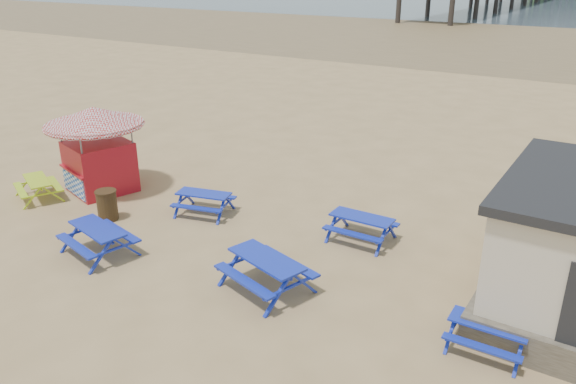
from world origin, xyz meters
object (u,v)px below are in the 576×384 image
Objects in this scene: picnic_table_blue_a at (204,203)px; ice_cream_kiosk at (96,139)px; picnic_table_yellow at (38,189)px; picnic_table_blue_b at (361,228)px; litter_bin at (107,205)px.

ice_cream_kiosk is (-4.34, -0.37, 1.52)m from picnic_table_blue_a.
picnic_table_yellow is at bearing -174.48° from picnic_table_blue_a.
picnic_table_blue_b is 1.88× the size of litter_bin.
picnic_table_yellow is at bearing -178.38° from litter_bin.
picnic_table_blue_b reaches higher than picnic_table_yellow.
picnic_table_blue_b is (5.02, 0.97, 0.02)m from picnic_table_blue_a.
picnic_table_blue_b is 0.88× the size of picnic_table_yellow.
picnic_table_yellow is 0.50× the size of ice_cream_kiosk.
ice_cream_kiosk is 2.98m from litter_bin.
ice_cream_kiosk is (1.20, 1.67, 1.53)m from picnic_table_yellow.
picnic_table_blue_a is 1.10× the size of picnic_table_blue_b.
picnic_table_blue_a is 2.96m from litter_bin.
picnic_table_yellow is at bearing -109.19° from ice_cream_kiosk.
litter_bin is (-7.25, -2.91, 0.11)m from picnic_table_blue_b.
picnic_table_blue_a is 5.11m from picnic_table_blue_b.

